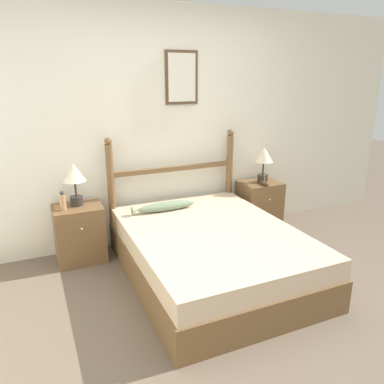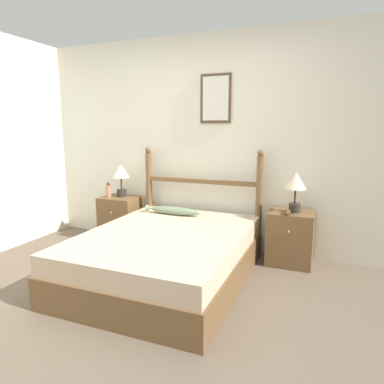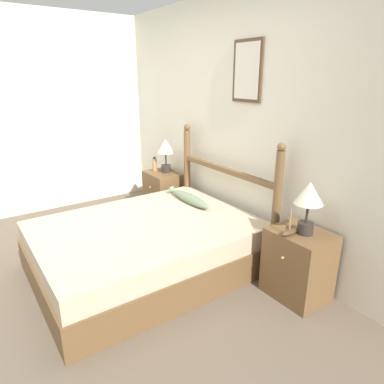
# 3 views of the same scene
# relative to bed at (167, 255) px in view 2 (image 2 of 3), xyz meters

# --- Properties ---
(ground_plane) EXTENTS (16.00, 16.00, 0.00)m
(ground_plane) POSITION_rel_bed_xyz_m (-0.07, -0.64, -0.23)
(ground_plane) COLOR brown
(wall_back) EXTENTS (6.40, 0.08, 2.55)m
(wall_back) POSITION_rel_bed_xyz_m (-0.07, 1.09, 1.04)
(wall_back) COLOR beige
(wall_back) RESTS_ON ground_plane
(bed) EXTENTS (1.49, 1.97, 0.47)m
(bed) POSITION_rel_bed_xyz_m (0.00, 0.00, 0.00)
(bed) COLOR brown
(bed) RESTS_ON ground_plane
(headboard) EXTENTS (1.49, 0.08, 1.23)m
(headboard) POSITION_rel_bed_xyz_m (0.00, 0.95, 0.43)
(headboard) COLOR brown
(headboard) RESTS_ON ground_plane
(nightstand_left) EXTENTS (0.48, 0.41, 0.58)m
(nightstand_left) POSITION_rel_bed_xyz_m (-1.08, 0.83, 0.06)
(nightstand_left) COLOR brown
(nightstand_left) RESTS_ON ground_plane
(nightstand_right) EXTENTS (0.48, 0.41, 0.58)m
(nightstand_right) POSITION_rel_bed_xyz_m (1.08, 0.83, 0.06)
(nightstand_right) COLOR brown
(nightstand_right) RESTS_ON ground_plane
(table_lamp_left) EXTENTS (0.22, 0.22, 0.43)m
(table_lamp_left) POSITION_rel_bed_xyz_m (-1.08, 0.87, 0.65)
(table_lamp_left) COLOR #2D2823
(table_lamp_left) RESTS_ON nightstand_left
(table_lamp_right) EXTENTS (0.22, 0.22, 0.43)m
(table_lamp_right) POSITION_rel_bed_xyz_m (1.11, 0.83, 0.65)
(table_lamp_right) COLOR #2D2823
(table_lamp_right) RESTS_ON nightstand_right
(bottle) EXTENTS (0.06, 0.06, 0.19)m
(bottle) POSITION_rel_bed_xyz_m (-1.21, 0.78, 0.44)
(bottle) COLOR tan
(bottle) RESTS_ON nightstand_left
(model_boat) EXTENTS (0.06, 0.17, 0.22)m
(model_boat) POSITION_rel_bed_xyz_m (1.06, 0.71, 0.38)
(model_boat) COLOR #4C3823
(model_boat) RESTS_ON nightstand_right
(fish_pillow) EXTENTS (0.69, 0.12, 0.10)m
(fish_pillow) POSITION_rel_bed_xyz_m (-0.23, 0.64, 0.29)
(fish_pillow) COLOR gray
(fish_pillow) RESTS_ON bed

